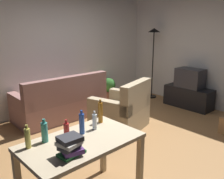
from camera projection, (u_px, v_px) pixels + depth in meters
The scene contains 17 objects.
ground_plane at pixel (127, 139), 4.17m from camera, with size 5.20×4.40×0.02m, color #9E7042.
wall_rear at pixel (58, 50), 5.39m from camera, with size 5.20×0.10×2.70m, color silver.
wall_right at pixel (208, 49), 5.50m from camera, with size 0.10×4.40×2.70m, color silver.
couch at pixel (62, 104), 5.01m from camera, with size 1.84×0.84×0.92m.
tv_stand at pixel (188, 97), 5.70m from camera, with size 0.44×1.10×0.48m.
tv at pixel (190, 78), 5.58m from camera, with size 0.41×0.60×0.44m.
torchiere_lamp at pixel (154, 44), 6.18m from camera, with size 0.32×0.32×1.81m.
desk at pixel (82, 150), 2.47m from camera, with size 1.22×0.73×0.76m.
potted_plant at pixel (108, 87), 6.25m from camera, with size 0.36×0.36×0.57m.
armchair at pixel (122, 112), 4.52m from camera, with size 1.09×1.05×0.92m.
bottle_squat at pixel (28, 138), 2.26m from camera, with size 0.05×0.05×0.23m.
bottle_tall at pixel (45, 132), 2.38m from camera, with size 0.06×0.06×0.24m.
bottle_red at pixel (67, 131), 2.45m from camera, with size 0.06×0.06×0.21m.
bottle_blue at pixel (82, 124), 2.55m from camera, with size 0.06×0.06×0.26m.
bottle_clear at pixel (95, 121), 2.67m from camera, with size 0.05×0.05×0.21m.
bottle_amber at pixel (100, 112), 2.86m from camera, with size 0.06×0.06×0.28m.
book_stack at pixel (70, 146), 2.13m from camera, with size 0.25×0.21×0.18m.
Camera 1 is at (-2.75, -2.65, 1.88)m, focal length 38.82 mm.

